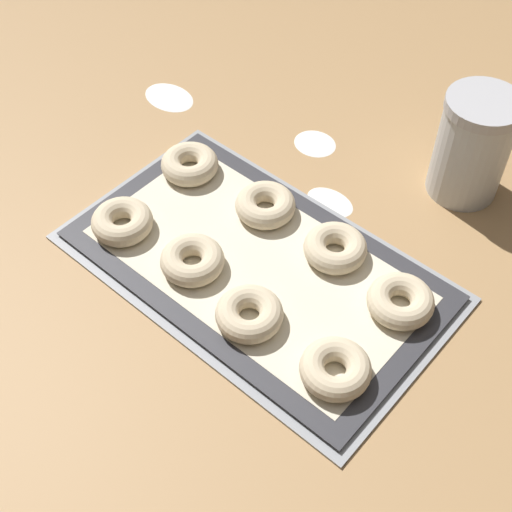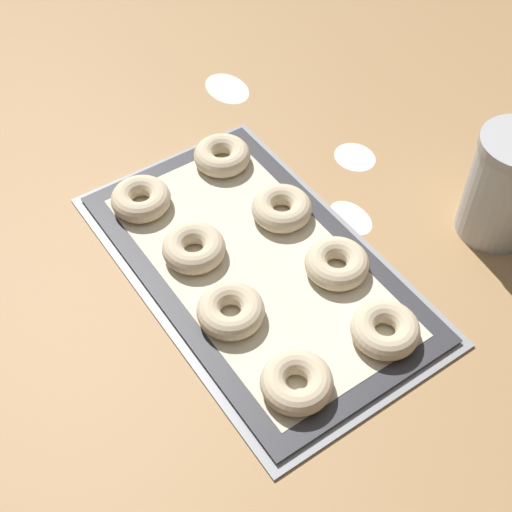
{
  "view_description": "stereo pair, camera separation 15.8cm",
  "coord_description": "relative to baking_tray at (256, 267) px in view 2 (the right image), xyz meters",
  "views": [
    {
      "loc": [
        0.41,
        -0.46,
        0.77
      ],
      "look_at": [
        0.0,
        0.01,
        0.03
      ],
      "focal_mm": 50.0,
      "sensor_mm": 36.0,
      "label": 1
    },
    {
      "loc": [
        0.52,
        -0.34,
        0.77
      ],
      "look_at": [
        0.0,
        0.01,
        0.03
      ],
      "focal_mm": 50.0,
      "sensor_mm": 36.0,
      "label": 2
    }
  ],
  "objects": [
    {
      "name": "ground_plane",
      "position": [
        -0.0,
        -0.01,
        -0.0
      ],
      "size": [
        2.8,
        2.8,
        0.0
      ],
      "primitive_type": "plane",
      "color": "#A87F51"
    },
    {
      "name": "baking_tray",
      "position": [
        0.0,
        0.0,
        0.0
      ],
      "size": [
        0.53,
        0.32,
        0.01
      ],
      "color": "#93969B",
      "rests_on": "ground_plane"
    },
    {
      "name": "baking_mat",
      "position": [
        0.0,
        0.0,
        0.01
      ],
      "size": [
        0.51,
        0.29,
        0.0
      ],
      "color": "#333338",
      "rests_on": "baking_tray"
    },
    {
      "name": "bagel_front_far_left",
      "position": [
        -0.19,
        -0.08,
        0.02
      ],
      "size": [
        0.09,
        0.09,
        0.03
      ],
      "color": "beige",
      "rests_on": "baking_mat"
    },
    {
      "name": "bagel_front_mid_left",
      "position": [
        -0.06,
        -0.06,
        0.02
      ],
      "size": [
        0.09,
        0.09,
        0.03
      ],
      "color": "beige",
      "rests_on": "baking_mat"
    },
    {
      "name": "bagel_front_mid_right",
      "position": [
        0.06,
        -0.08,
        0.02
      ],
      "size": [
        0.09,
        0.09,
        0.03
      ],
      "color": "beige",
      "rests_on": "baking_mat"
    },
    {
      "name": "bagel_front_far_right",
      "position": [
        0.19,
        -0.07,
        0.02
      ],
      "size": [
        0.09,
        0.09,
        0.03
      ],
      "color": "beige",
      "rests_on": "baking_mat"
    },
    {
      "name": "bagel_back_far_left",
      "position": [
        -0.2,
        0.07,
        0.02
      ],
      "size": [
        0.09,
        0.09,
        0.03
      ],
      "color": "beige",
      "rests_on": "baking_mat"
    },
    {
      "name": "bagel_back_mid_left",
      "position": [
        -0.05,
        0.08,
        0.02
      ],
      "size": [
        0.09,
        0.09,
        0.03
      ],
      "color": "beige",
      "rests_on": "baking_mat"
    },
    {
      "name": "bagel_back_mid_right",
      "position": [
        0.07,
        0.08,
        0.02
      ],
      "size": [
        0.09,
        0.09,
        0.03
      ],
      "color": "beige",
      "rests_on": "baking_mat"
    },
    {
      "name": "bagel_back_far_right",
      "position": [
        0.19,
        0.07,
        0.02
      ],
      "size": [
        0.09,
        0.09,
        0.03
      ],
      "color": "beige",
      "rests_on": "baking_mat"
    },
    {
      "name": "flour_canister",
      "position": [
        0.13,
        0.33,
        0.08
      ],
      "size": [
        0.11,
        0.11,
        0.17
      ],
      "color": "silver",
      "rests_on": "ground_plane"
    },
    {
      "name": "flour_patch_near",
      "position": [
        0.0,
        0.17,
        -0.0
      ],
      "size": [
        0.08,
        0.05,
        0.0
      ],
      "color": "white",
      "rests_on": "ground_plane"
    },
    {
      "name": "flour_patch_far",
      "position": [
        -0.1,
        0.26,
        -0.0
      ],
      "size": [
        0.07,
        0.06,
        0.0
      ],
      "color": "white",
      "rests_on": "ground_plane"
    },
    {
      "name": "flour_patch_side",
      "position": [
        -0.37,
        0.19,
        -0.0
      ],
      "size": [
        0.1,
        0.07,
        0.0
      ],
      "color": "white",
      "rests_on": "ground_plane"
    }
  ]
}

